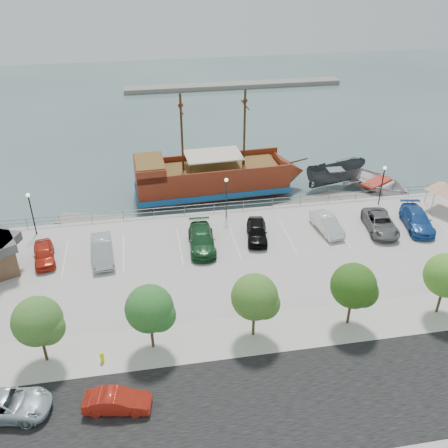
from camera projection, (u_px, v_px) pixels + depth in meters
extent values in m
plane|color=#3D504F|center=(239.00, 263.00, 44.23)|extent=(160.00, 160.00, 0.00)
cube|color=black|center=(291.00, 401.00, 30.19)|extent=(100.00, 8.00, 0.04)
cube|color=#BBB5A6|center=(267.00, 333.00, 35.26)|extent=(100.00, 4.00, 0.05)
cylinder|color=slate|center=(224.00, 203.00, 49.82)|extent=(50.00, 0.06, 0.06)
cylinder|color=slate|center=(224.00, 206.00, 50.02)|extent=(50.00, 0.06, 0.06)
cube|color=gray|center=(234.00, 85.00, 91.96)|extent=(40.00, 3.00, 0.80)
cube|color=maroon|center=(212.00, 179.00, 54.43)|extent=(16.55, 5.89, 2.65)
cube|color=#155498|center=(212.00, 186.00, 54.88)|extent=(16.87, 6.21, 0.61)
cone|color=maroon|center=(290.00, 172.00, 56.11)|extent=(3.50, 5.05, 4.90)
cube|color=maroon|center=(149.00, 168.00, 52.14)|extent=(3.30, 5.24, 1.43)
cube|color=brown|center=(149.00, 161.00, 51.75)|extent=(3.08, 4.83, 0.12)
cube|color=brown|center=(216.00, 167.00, 53.82)|extent=(13.46, 5.13, 0.15)
cube|color=maroon|center=(207.00, 156.00, 55.62)|extent=(16.31, 1.00, 0.71)
cube|color=maroon|center=(216.00, 175.00, 51.52)|extent=(16.31, 1.00, 0.71)
cylinder|color=#382111|center=(244.00, 129.00, 52.27)|extent=(0.26, 0.26, 8.36)
cylinder|color=#382111|center=(182.00, 134.00, 51.03)|extent=(0.26, 0.26, 8.36)
cylinder|color=#382111|center=(245.00, 105.00, 50.96)|extent=(0.29, 3.06, 0.14)
cylinder|color=#382111|center=(181.00, 109.00, 49.71)|extent=(0.29, 3.06, 0.14)
cube|color=beige|center=(213.00, 155.00, 53.00)|extent=(6.10, 4.16, 0.12)
cylinder|color=#382111|center=(297.00, 161.00, 55.62)|extent=(2.54, 0.29, 0.60)
imported|color=#3C3F43|center=(335.00, 176.00, 56.37)|extent=(7.60, 3.71, 2.82)
imported|color=silver|center=(377.00, 184.00, 55.98)|extent=(8.76, 9.53, 1.61)
cube|color=gray|center=(97.00, 222.00, 50.02)|extent=(8.15, 4.43, 0.45)
cube|color=slate|center=(308.00, 204.00, 53.27)|extent=(7.87, 4.22, 0.43)
cube|color=gray|center=(363.00, 199.00, 54.18)|extent=(7.79, 4.91, 0.43)
cylinder|color=slate|center=(426.00, 193.00, 51.43)|extent=(0.08, 0.08, 2.12)
cylinder|color=slate|center=(432.00, 204.00, 49.29)|extent=(0.08, 0.08, 2.12)
pyramid|color=beige|center=(446.00, 182.00, 49.26)|extent=(5.05, 5.05, 0.87)
imported|color=#AAB8C0|center=(6.00, 404.00, 29.14)|extent=(5.55, 3.30, 1.45)
imported|color=red|center=(117.00, 401.00, 29.39)|extent=(4.15, 2.02, 1.31)
cylinder|color=#E9E700|center=(102.00, 358.00, 32.77)|extent=(0.25, 0.25, 0.63)
sphere|color=#E9E700|center=(102.00, 355.00, 32.59)|extent=(0.27, 0.27, 0.27)
cylinder|color=black|center=(33.00, 215.00, 45.54)|extent=(0.12, 0.12, 4.00)
sphere|color=#FFF2CC|center=(28.00, 195.00, 44.46)|extent=(0.36, 0.36, 0.36)
cylinder|color=black|center=(226.00, 200.00, 48.18)|extent=(0.12, 0.12, 4.00)
sphere|color=#FFF2CC|center=(226.00, 180.00, 47.10)|extent=(0.36, 0.36, 0.36)
cylinder|color=black|center=(381.00, 187.00, 50.52)|extent=(0.12, 0.12, 4.00)
sphere|color=#FFF2CC|center=(385.00, 168.00, 49.44)|extent=(0.36, 0.36, 0.36)
cylinder|color=#473321|center=(44.00, 348.00, 32.50)|extent=(0.20, 0.20, 2.20)
sphere|color=#386024|center=(37.00, 321.00, 31.32)|extent=(3.20, 3.20, 3.20)
sphere|color=#386024|center=(48.00, 328.00, 31.36)|extent=(2.20, 2.20, 2.20)
cylinder|color=#473321|center=(152.00, 335.00, 33.53)|extent=(0.20, 0.20, 2.20)
sphere|color=#275A22|center=(149.00, 309.00, 32.35)|extent=(3.20, 3.20, 3.20)
sphere|color=#275A22|center=(159.00, 315.00, 32.39)|extent=(2.20, 2.20, 2.20)
cylinder|color=#473321|center=(254.00, 323.00, 34.55)|extent=(0.20, 0.20, 2.20)
sphere|color=#3C6422|center=(255.00, 297.00, 33.37)|extent=(3.20, 3.20, 3.20)
sphere|color=#3C6422|center=(264.00, 303.00, 33.41)|extent=(2.20, 2.20, 2.20)
cylinder|color=#473321|center=(349.00, 311.00, 35.58)|extent=(0.20, 0.20, 2.20)
sphere|color=#264C13|center=(353.00, 286.00, 34.40)|extent=(3.20, 3.20, 3.20)
sphere|color=#264C13|center=(363.00, 292.00, 34.44)|extent=(2.20, 2.20, 2.20)
cylinder|color=#473321|center=(439.00, 300.00, 36.60)|extent=(0.20, 0.20, 2.20)
sphere|color=#427922|center=(447.00, 275.00, 35.42)|extent=(3.20, 3.20, 3.20)
imported|color=red|center=(44.00, 254.00, 42.49)|extent=(2.40, 4.43, 1.43)
imported|color=#ADB0B7|center=(102.00, 250.00, 42.79)|extent=(2.21, 5.16, 1.66)
imported|color=#174421|center=(202.00, 240.00, 44.24)|extent=(2.49, 5.62, 1.60)
imported|color=black|center=(257.00, 231.00, 45.50)|extent=(2.58, 4.77, 1.54)
imported|color=silver|center=(327.00, 224.00, 46.68)|extent=(2.17, 4.71, 1.50)
imported|color=#5E5E5F|center=(380.00, 223.00, 46.79)|extent=(3.20, 5.66, 1.49)
imported|color=#204C99|center=(417.00, 220.00, 47.24)|extent=(3.21, 5.82, 1.60)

